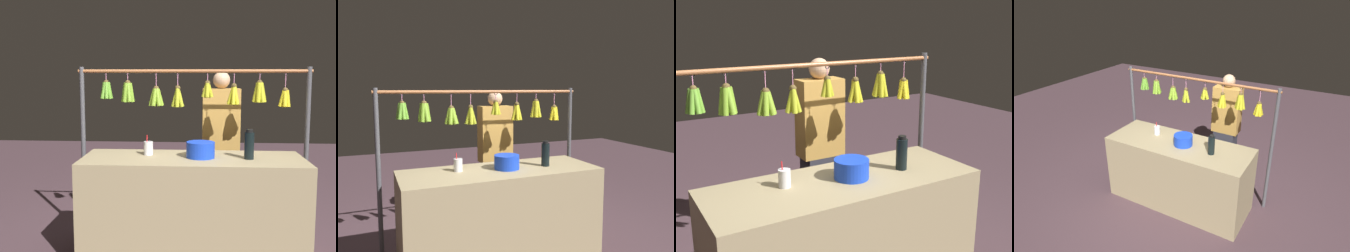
# 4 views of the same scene
# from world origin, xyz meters

# --- Properties ---
(market_counter) EXTENTS (1.82, 0.67, 0.88)m
(market_counter) POSITION_xyz_m (0.00, 0.00, 0.44)
(market_counter) COLOR tan
(market_counter) RESTS_ON ground
(display_rack) EXTENTS (2.13, 0.14, 1.62)m
(display_rack) POSITION_xyz_m (0.02, -0.44, 1.23)
(display_rack) COLOR #4C4C51
(display_rack) RESTS_ON ground
(water_bottle) EXTENTS (0.08, 0.08, 0.24)m
(water_bottle) POSITION_xyz_m (-0.45, 0.03, 0.99)
(water_bottle) COLOR black
(water_bottle) RESTS_ON market_counter
(blue_bucket) EXTENTS (0.23, 0.23, 0.13)m
(blue_bucket) POSITION_xyz_m (-0.06, 0.00, 0.94)
(blue_bucket) COLOR blue
(blue_bucket) RESTS_ON market_counter
(drink_cup) EXTENTS (0.08, 0.08, 0.17)m
(drink_cup) POSITION_xyz_m (0.38, -0.08, 0.93)
(drink_cup) COLOR silver
(drink_cup) RESTS_ON market_counter
(vendor_person) EXTENTS (0.38, 0.20, 1.59)m
(vendor_person) POSITION_xyz_m (-0.28, -0.87, 0.78)
(vendor_person) COLOR #2D2D38
(vendor_person) RESTS_ON ground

